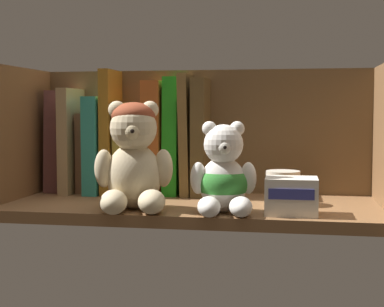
% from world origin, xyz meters
% --- Properties ---
extents(shelf_board, '(0.65, 0.27, 0.02)m').
position_xyz_m(shelf_board, '(0.00, 0.00, 0.01)').
color(shelf_board, brown).
rests_on(shelf_board, ground).
extents(shelf_back_panel, '(0.67, 0.01, 0.26)m').
position_xyz_m(shelf_back_panel, '(0.00, 0.14, 0.13)').
color(shelf_back_panel, brown).
rests_on(shelf_back_panel, ground).
extents(shelf_side_panel_left, '(0.02, 0.30, 0.26)m').
position_xyz_m(shelf_side_panel_left, '(-0.33, 0.00, 0.13)').
color(shelf_side_panel_left, brown).
rests_on(shelf_side_panel_left, ground).
extents(book_0, '(0.04, 0.09, 0.20)m').
position_xyz_m(book_0, '(-0.29, 0.11, 0.12)').
color(book_0, brown).
rests_on(book_0, shelf_board).
extents(book_1, '(0.02, 0.15, 0.21)m').
position_xyz_m(book_1, '(-0.26, 0.11, 0.12)').
color(book_1, '#A0865E').
rests_on(book_1, shelf_board).
extents(book_2, '(0.02, 0.09, 0.16)m').
position_xyz_m(book_2, '(-0.24, 0.11, 0.10)').
color(book_2, brown).
rests_on(book_2, shelf_board).
extents(book_3, '(0.03, 0.15, 0.19)m').
position_xyz_m(book_3, '(-0.21, 0.11, 0.12)').
color(book_3, teal).
rests_on(book_3, shelf_board).
extents(book_4, '(0.02, 0.14, 0.24)m').
position_xyz_m(book_4, '(-0.18, 0.11, 0.14)').
color(book_4, '#97661E').
rests_on(book_4, shelf_board).
extents(book_5, '(0.02, 0.12, 0.18)m').
position_xyz_m(book_5, '(-0.15, 0.11, 0.11)').
color(book_5, '#A08F36').
rests_on(book_5, shelf_board).
extents(book_6, '(0.03, 0.09, 0.18)m').
position_xyz_m(book_6, '(-0.12, 0.11, 0.11)').
color(book_6, '#CF7373').
rests_on(book_6, shelf_board).
extents(book_7, '(0.03, 0.13, 0.22)m').
position_xyz_m(book_7, '(-0.09, 0.11, 0.13)').
color(book_7, '#A44F1F').
rests_on(book_7, shelf_board).
extents(book_8, '(0.03, 0.11, 0.23)m').
position_xyz_m(book_8, '(-0.05, 0.11, 0.13)').
color(book_8, '#1F991D').
rests_on(book_8, shelf_board).
extents(book_9, '(0.02, 0.12, 0.23)m').
position_xyz_m(book_9, '(-0.03, 0.11, 0.14)').
color(book_9, brown).
rests_on(book_9, shelf_board).
extents(book_10, '(0.03, 0.13, 0.23)m').
position_xyz_m(book_10, '(-0.00, 0.11, 0.13)').
color(book_10, brown).
rests_on(book_10, shelf_board).
extents(teddy_bear_larger, '(0.14, 0.14, 0.18)m').
position_xyz_m(teddy_bear_larger, '(-0.08, -0.08, 0.11)').
color(teddy_bear_larger, beige).
rests_on(teddy_bear_larger, shelf_board).
extents(teddy_bear_smaller, '(0.11, 0.12, 0.15)m').
position_xyz_m(teddy_bear_smaller, '(0.07, -0.09, 0.08)').
color(teddy_bear_smaller, white).
rests_on(teddy_bear_smaller, shelf_board).
extents(pillar_candle, '(0.06, 0.06, 0.06)m').
position_xyz_m(pillar_candle, '(0.16, 0.01, 0.05)').
color(pillar_candle, silver).
rests_on(pillar_candle, shelf_board).
extents(small_product_box, '(0.08, 0.07, 0.06)m').
position_xyz_m(small_product_box, '(0.17, -0.08, 0.05)').
color(small_product_box, silver).
rests_on(small_product_box, shelf_board).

